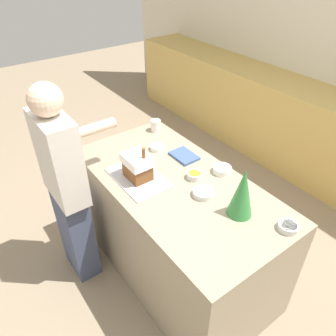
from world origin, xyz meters
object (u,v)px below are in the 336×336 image
Objects in this scene: cookbook at (184,156)px; mug at (156,126)px; baking_tray at (138,177)px; candy_bowl_beside_tree at (157,147)px; gingerbread_house at (137,166)px; person at (67,189)px; candy_bowl_behind_tray at (288,227)px; decorative_tree at (242,193)px; candy_bowl_front_corner at (222,169)px; candy_bowl_center_rear at (194,175)px; candy_bowl_far_left at (203,193)px.

mug reaches higher than cookbook.
candy_bowl_beside_tree reaches higher than baking_tray.
gingerbread_house reaches higher than candy_bowl_beside_tree.
candy_bowl_behind_tray is at bearing 35.63° from person.
baking_tray is at bearing -155.16° from decorative_tree.
candy_bowl_behind_tray reaches higher than cookbook.
candy_bowl_front_corner is (0.29, 0.51, -0.08)m from gingerbread_house.
baking_tray is 4.38× the size of candy_bowl_center_rear.
baking_tray is 2.19× the size of cookbook.
candy_bowl_beside_tree is at bearing 125.47° from baking_tray.
candy_bowl_behind_tray is 1.13m from candy_bowl_beside_tree.
candy_bowl_front_corner is at bearing 112.03° from candy_bowl_far_left.
gingerbread_house is at bearing -87.73° from cookbook.
person is at bearing -124.65° from candy_bowl_center_rear.
decorative_tree is at bearing -29.87° from candy_bowl_front_corner.
mug is at bearing 178.23° from candy_bowl_behind_tray.
candy_bowl_front_corner reaches higher than cookbook.
person reaches higher than mug.
cookbook is 2.10× the size of mug.
person reaches higher than cookbook.
candy_bowl_behind_tray is at bearing 26.45° from decorative_tree.
mug reaches higher than candy_bowl_far_left.
candy_bowl_far_left is at bearing -67.97° from candy_bowl_front_corner.
mug is (-0.87, 0.23, 0.03)m from candy_bowl_far_left.
gingerbread_house is 1.00m from candy_bowl_behind_tray.
candy_bowl_center_rear is (-0.06, -0.20, -0.00)m from candy_bowl_front_corner.
candy_bowl_beside_tree is at bearing 85.98° from person.
cookbook is (-0.67, 0.11, -0.15)m from decorative_tree.
decorative_tree is at bearing -8.59° from mug.
person reaches higher than baking_tray.
decorative_tree reaches higher than gingerbread_house.
candy_bowl_front_corner is 1.25× the size of candy_bowl_center_rear.
candy_bowl_behind_tray is at bearing 25.30° from gingerbread_house.
candy_bowl_behind_tray is 1.17× the size of mug.
mug is (-0.47, 0.47, 0.04)m from baking_tray.
baking_tray is 0.28× the size of person.
candy_bowl_front_corner reaches higher than candy_bowl_behind_tray.
candy_bowl_beside_tree is (-0.22, 0.31, -0.08)m from gingerbread_house.
gingerbread_house reaches higher than mug.
candy_bowl_far_left is (0.17, -0.07, -0.00)m from candy_bowl_center_rear.
candy_bowl_beside_tree is at bearing 179.51° from decorative_tree.
decorative_tree is 1.57× the size of cookbook.
candy_bowl_far_left is (0.62, -0.07, -0.00)m from candy_bowl_beside_tree.
baking_tray is at bearing -119.90° from candy_bowl_front_corner.
candy_bowl_beside_tree is 0.45m from candy_bowl_center_rear.
candy_bowl_front_corner is 1.22× the size of candy_bowl_beside_tree.
baking_tray is 0.50m from person.
candy_bowl_center_rear is (-0.42, 0.01, -0.14)m from decorative_tree.
decorative_tree is (0.65, 0.30, 0.16)m from baking_tray.
cookbook is (-0.02, 0.41, 0.01)m from baking_tray.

